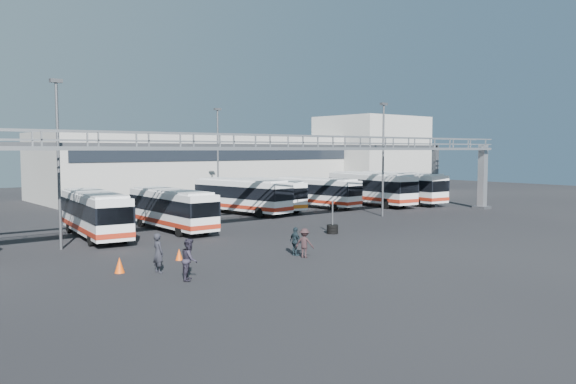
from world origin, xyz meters
TOP-DOWN VIEW (x-y plane):
  - ground at (0.00, 0.00)m, footprint 140.00×140.00m
  - gantry at (0.00, 5.87)m, footprint 51.40×5.15m
  - warehouse at (12.00, 38.00)m, footprint 42.00×14.00m
  - building_right at (38.00, 32.00)m, footprint 14.00×12.00m
  - light_pole_left at (-16.00, 8.00)m, footprint 0.70×0.35m
  - light_pole_mid at (12.00, 7.00)m, footprint 0.70×0.35m
  - light_pole_back at (4.00, 22.00)m, footprint 0.70×0.35m
  - bus_2 at (-12.72, 11.18)m, footprint 3.67×10.63m
  - bus_3 at (-7.00, 11.03)m, footprint 2.53×10.16m
  - bus_5 at (3.19, 16.59)m, footprint 4.10×11.06m
  - bus_6 at (7.32, 17.49)m, footprint 4.06×10.51m
  - bus_7 at (12.61, 16.53)m, footprint 3.39×10.35m
  - bus_8 at (18.74, 14.57)m, footprint 3.90×11.79m
  - bus_9 at (22.85, 13.79)m, footprint 3.78×11.69m
  - pedestrian_a at (-14.34, -1.58)m, footprint 0.52×0.75m
  - pedestrian_b at (-13.93, -3.96)m, footprint 1.16×1.20m
  - pedestrian_c at (-6.26, -3.23)m, footprint 1.05×1.23m
  - pedestrian_d at (-6.30, -2.49)m, footprint 0.46×0.99m
  - cone_left at (-12.03, 0.58)m, footprint 0.52×0.52m
  - cone_right at (-15.84, -0.42)m, footprint 0.63×0.63m
  - tire_stack at (1.18, 2.26)m, footprint 0.82×0.82m

SIDE VIEW (x-z plane):
  - ground at x=0.00m, z-range 0.00..0.00m
  - cone_left at x=-12.03m, z-range 0.00..0.64m
  - cone_right at x=-15.84m, z-range 0.00..0.78m
  - tire_stack at x=1.18m, z-range -0.77..1.56m
  - pedestrian_d at x=-6.30m, z-range 0.00..1.64m
  - pedestrian_c at x=-6.26m, z-range 0.00..1.65m
  - pedestrian_b at x=-13.93m, z-range 0.00..1.95m
  - pedestrian_a at x=-14.34m, z-range 0.00..1.95m
  - bus_3 at x=-7.00m, z-range 0.16..3.24m
  - bus_7 at x=12.61m, z-range 0.16..3.25m
  - bus_6 at x=7.32m, z-range 0.17..3.28m
  - bus_2 at x=-12.72m, z-range 0.17..3.33m
  - bus_5 at x=3.19m, z-range 0.17..3.46m
  - bus_9 at x=22.85m, z-range 0.19..3.68m
  - bus_8 at x=18.74m, z-range 0.19..3.70m
  - warehouse at x=12.00m, z-range 0.00..8.00m
  - building_right at x=38.00m, z-range 0.00..11.00m
  - gantry at x=0.00m, z-range 1.96..9.06m
  - light_pole_left at x=-16.00m, z-range 0.62..10.83m
  - light_pole_mid at x=12.00m, z-range 0.62..10.83m
  - light_pole_back at x=4.00m, z-range 0.62..10.83m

